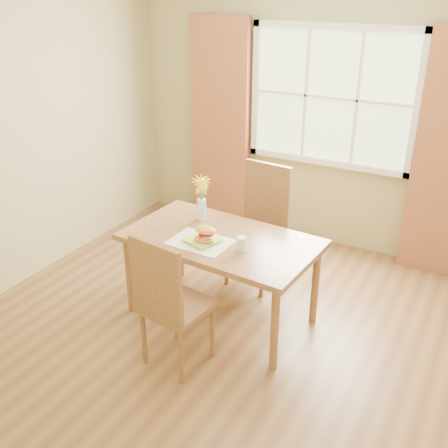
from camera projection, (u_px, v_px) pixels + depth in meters
The scene contains 11 objects.
room at pixel (240, 171), 3.49m from camera, with size 4.24×3.84×2.74m.
window at pixel (331, 98), 4.91m from camera, with size 1.62×0.06×1.32m.
curtain_left at pixel (220, 126), 5.51m from camera, with size 0.65×0.08×2.20m, color maroon.
dining_table at pixel (221, 246), 4.04m from camera, with size 1.53×0.93×0.72m.
chair_near at pixel (168, 299), 3.52m from camera, with size 0.48×0.48×1.02m.
chair_far at pixel (261, 219), 4.62m from camera, with size 0.49×0.49×1.08m.
placemat at pixel (200, 242), 3.93m from camera, with size 0.45×0.33×0.01m, color beige.
plate at pixel (203, 240), 3.93m from camera, with size 0.23×0.23×0.01m, color #C2E038.
croissant_sandwich at pixel (205, 234), 3.87m from camera, with size 0.18×0.13×0.13m.
water_glass at pixel (241, 244), 3.79m from camera, with size 0.07×0.07×0.11m.
flower_vase at pixel (202, 193), 4.20m from camera, with size 0.15×0.15×0.37m.
Camera 1 is at (1.51, -2.95, 2.52)m, focal length 42.00 mm.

